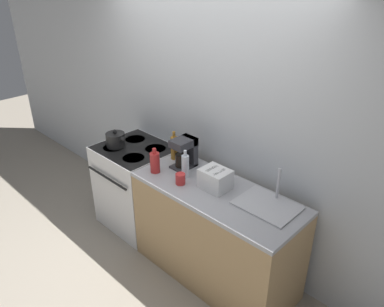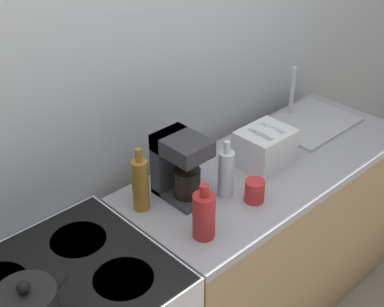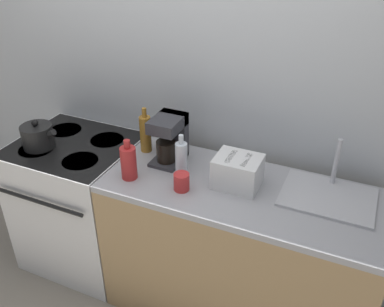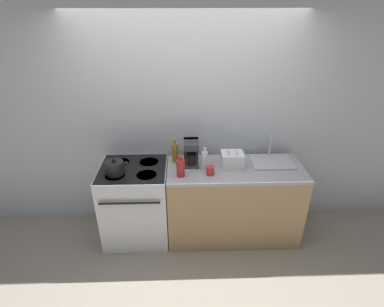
% 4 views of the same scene
% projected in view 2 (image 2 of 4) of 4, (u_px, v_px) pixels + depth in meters
% --- Properties ---
extents(wall_back, '(8.00, 0.05, 2.60)m').
position_uv_depth(wall_back, '(122.00, 95.00, 2.24)').
color(wall_back, silver).
rests_on(wall_back, ground_plane).
extents(counter_block, '(1.51, 0.63, 0.92)m').
position_uv_depth(counter_block, '(266.00, 237.00, 2.74)').
color(counter_block, tan).
rests_on(counter_block, ground_plane).
extents(toaster, '(0.24, 0.20, 0.17)m').
position_uv_depth(toaster, '(265.00, 147.00, 2.45)').
color(toaster, white).
rests_on(toaster, counter_block).
extents(coffee_maker, '(0.16, 0.23, 0.28)m').
position_uv_depth(coffee_maker, '(178.00, 163.00, 2.21)').
color(coffee_maker, '#333338').
rests_on(coffee_maker, counter_block).
extents(sink_tray, '(0.47, 0.35, 0.28)m').
position_uv_depth(sink_tray, '(309.00, 121.00, 2.81)').
color(sink_tray, '#B7B7BC').
rests_on(sink_tray, counter_block).
extents(bottle_red, '(0.09, 0.09, 0.24)m').
position_uv_depth(bottle_red, '(204.00, 215.00, 2.00)').
color(bottle_red, '#B72828').
rests_on(bottle_red, counter_block).
extents(bottle_clear, '(0.07, 0.07, 0.26)m').
position_uv_depth(bottle_clear, '(226.00, 173.00, 2.23)').
color(bottle_clear, silver).
rests_on(bottle_clear, counter_block).
extents(bottle_amber, '(0.07, 0.07, 0.28)m').
position_uv_depth(bottle_amber, '(140.00, 184.00, 2.14)').
color(bottle_amber, '#9E6B23').
rests_on(bottle_amber, counter_block).
extents(cup_red, '(0.08, 0.08, 0.10)m').
position_uv_depth(cup_red, '(255.00, 191.00, 2.22)').
color(cup_red, red).
rests_on(cup_red, counter_block).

